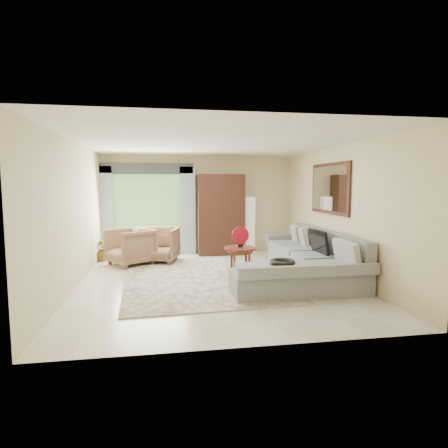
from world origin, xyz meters
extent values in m
plane|color=silver|center=(0.00, 0.00, 0.00)|extent=(6.00, 6.00, 0.00)
cube|color=beige|center=(-0.18, 0.20, 0.01)|extent=(3.18, 4.13, 0.02)
cube|color=gray|center=(2.00, 0.50, 0.20)|extent=(0.90, 2.40, 0.40)
cube|color=gray|center=(1.30, -1.10, 0.20)|extent=(2.30, 0.80, 0.40)
cube|color=gray|center=(2.35, 0.10, 0.65)|extent=(0.20, 3.20, 0.50)
cube|color=gray|center=(2.00, 1.78, 0.51)|extent=(0.90, 0.16, 0.22)
cube|color=gray|center=(1.30, -1.55, 0.49)|extent=(2.30, 0.10, 0.18)
cube|color=black|center=(2.05, -0.14, 0.72)|extent=(0.14, 0.74, 0.48)
torus|color=black|center=(1.00, -1.08, 0.55)|extent=(0.43, 0.43, 0.09)
cylinder|color=#461A12|center=(0.52, 0.03, 0.61)|extent=(0.63, 0.63, 0.04)
cylinder|color=#461A12|center=(0.52, 0.03, 0.28)|extent=(0.41, 0.41, 0.56)
cylinder|color=maroon|center=(0.52, 0.03, 0.86)|extent=(0.34, 0.05, 0.34)
imported|color=#91634F|center=(-1.70, 1.73, 0.42)|extent=(1.26, 1.25, 0.83)
imported|color=brown|center=(-1.07, 1.93, 0.41)|extent=(1.08, 1.10, 0.83)
imported|color=#999999|center=(-2.41, 2.31, 0.30)|extent=(0.63, 0.58, 0.60)
cube|color=#331911|center=(0.55, 2.72, 1.05)|extent=(1.20, 0.55, 2.10)
cube|color=silver|center=(1.35, 2.78, 0.75)|extent=(0.24, 0.24, 1.50)
cube|color=#669E59|center=(-1.35, 2.97, 1.40)|extent=(1.80, 0.04, 1.40)
cube|color=#9EB7CC|center=(-2.40, 2.88, 1.15)|extent=(0.40, 0.08, 2.30)
cube|color=#9EB7CC|center=(-0.30, 2.88, 1.15)|extent=(0.40, 0.08, 2.30)
cube|color=#1E232D|center=(-1.35, 2.90, 2.25)|extent=(2.40, 0.12, 0.26)
cube|color=black|center=(2.47, 0.35, 1.75)|extent=(0.04, 1.70, 1.05)
cube|color=white|center=(2.45, 0.35, 1.75)|extent=(0.02, 1.54, 0.90)
camera|label=1|loc=(-0.96, -6.96, 1.83)|focal=30.00mm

